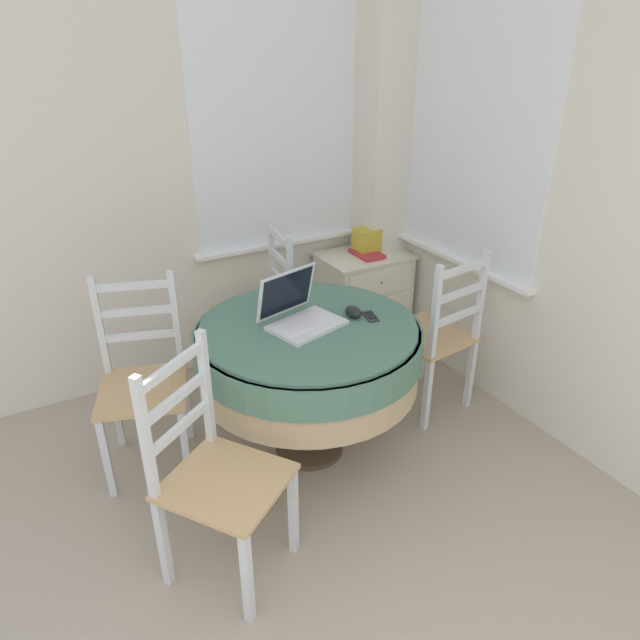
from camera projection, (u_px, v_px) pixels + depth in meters
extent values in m
cube|color=silver|center=(29.00, 190.00, 2.96)|extent=(4.49, 0.06, 2.55)
cube|color=white|center=(277.00, 128.00, 3.45)|extent=(1.10, 0.01, 1.42)
cube|color=white|center=(283.00, 243.00, 3.75)|extent=(1.18, 0.07, 0.02)
cube|color=white|center=(474.00, 137.00, 3.17)|extent=(0.01, 1.10, 1.42)
cube|color=white|center=(457.00, 259.00, 3.48)|extent=(0.07, 1.18, 0.02)
cube|color=silver|center=(382.00, 157.00, 3.75)|extent=(0.28, 0.28, 2.55)
cylinder|color=#4C3D2D|center=(309.00, 446.00, 3.06)|extent=(0.36, 0.36, 0.03)
cylinder|color=#4C3D2D|center=(309.00, 389.00, 2.90)|extent=(0.11, 0.11, 0.70)
cylinder|color=tan|center=(308.00, 355.00, 2.81)|extent=(1.08, 1.08, 0.29)
cylinder|color=#4C7560|center=(308.00, 342.00, 2.78)|extent=(1.11, 1.11, 0.15)
cylinder|color=#4C7560|center=(308.00, 327.00, 2.74)|extent=(1.05, 1.05, 0.02)
cube|color=silver|center=(307.00, 325.00, 2.72)|extent=(0.39, 0.32, 0.02)
cube|color=silver|center=(305.00, 322.00, 2.72)|extent=(0.32, 0.22, 0.00)
cube|color=silver|center=(286.00, 292.00, 2.75)|extent=(0.34, 0.15, 0.23)
cube|color=black|center=(287.00, 292.00, 2.75)|extent=(0.31, 0.13, 0.21)
ellipsoid|color=black|center=(353.00, 312.00, 2.80)|extent=(0.07, 0.11, 0.05)
cube|color=#2D2D33|center=(370.00, 316.00, 2.81)|extent=(0.08, 0.13, 0.01)
cube|color=black|center=(370.00, 315.00, 2.81)|extent=(0.06, 0.09, 0.00)
cube|color=tan|center=(252.00, 314.00, 3.52)|extent=(0.49, 0.47, 0.02)
cube|color=silver|center=(218.00, 339.00, 3.71)|extent=(0.04, 0.04, 0.44)
cube|color=silver|center=(231.00, 366.00, 3.41)|extent=(0.04, 0.04, 0.44)
cube|color=silver|center=(275.00, 329.00, 3.83)|extent=(0.04, 0.04, 0.44)
cube|color=silver|center=(292.00, 355.00, 3.53)|extent=(0.04, 0.04, 0.44)
cube|color=silver|center=(272.00, 259.00, 3.61)|extent=(0.04, 0.04, 0.52)
cube|color=silver|center=(290.00, 280.00, 3.31)|extent=(0.04, 0.04, 0.52)
cube|color=silver|center=(280.00, 238.00, 3.37)|extent=(0.07, 0.36, 0.04)
cube|color=silver|center=(280.00, 259.00, 3.43)|extent=(0.07, 0.36, 0.04)
cube|color=silver|center=(281.00, 280.00, 3.49)|extent=(0.07, 0.36, 0.04)
cube|color=tan|center=(428.00, 335.00, 3.27)|extent=(0.47, 0.49, 0.02)
cube|color=silver|center=(422.00, 348.00, 3.61)|extent=(0.04, 0.04, 0.44)
cube|color=silver|center=(380.00, 366.00, 3.41)|extent=(0.04, 0.04, 0.44)
cube|color=silver|center=(470.00, 374.00, 3.33)|extent=(0.04, 0.04, 0.44)
cube|color=silver|center=(427.00, 395.00, 3.14)|extent=(0.04, 0.04, 0.44)
cube|color=silver|center=(481.00, 295.00, 3.11)|extent=(0.04, 0.04, 0.52)
cube|color=silver|center=(435.00, 313.00, 2.91)|extent=(0.04, 0.04, 0.52)
cube|color=silver|center=(463.00, 269.00, 2.92)|extent=(0.36, 0.07, 0.04)
cube|color=silver|center=(460.00, 293.00, 2.98)|extent=(0.36, 0.07, 0.04)
cube|color=silver|center=(457.00, 316.00, 3.04)|extent=(0.36, 0.07, 0.04)
cube|color=tan|center=(226.00, 482.00, 2.19)|extent=(0.59, 0.60, 0.02)
cube|color=silver|center=(247.00, 578.00, 2.08)|extent=(0.05, 0.05, 0.44)
cube|color=silver|center=(293.00, 511.00, 2.37)|extent=(0.05, 0.05, 0.44)
cube|color=silver|center=(163.00, 542.00, 2.23)|extent=(0.05, 0.05, 0.44)
cube|color=silver|center=(216.00, 483.00, 2.52)|extent=(0.05, 0.05, 0.44)
cube|color=silver|center=(145.00, 439.00, 2.00)|extent=(0.04, 0.04, 0.52)
cube|color=silver|center=(206.00, 388.00, 2.29)|extent=(0.04, 0.04, 0.52)
cube|color=silver|center=(172.00, 367.00, 2.06)|extent=(0.31, 0.23, 0.04)
cube|color=silver|center=(176.00, 398.00, 2.12)|extent=(0.31, 0.23, 0.04)
cube|color=silver|center=(180.00, 427.00, 2.18)|extent=(0.31, 0.23, 0.04)
cube|color=tan|center=(143.00, 390.00, 2.76)|extent=(0.53, 0.54, 0.02)
cube|color=silver|center=(107.00, 458.00, 2.67)|extent=(0.04, 0.04, 0.44)
cube|color=silver|center=(186.00, 448.00, 2.73)|extent=(0.04, 0.04, 0.44)
cube|color=silver|center=(116.00, 411.00, 3.00)|extent=(0.04, 0.04, 0.44)
cube|color=silver|center=(186.00, 403.00, 3.07)|extent=(0.04, 0.04, 0.44)
cube|color=silver|center=(100.00, 326.00, 2.78)|extent=(0.04, 0.04, 0.52)
cube|color=silver|center=(176.00, 320.00, 2.84)|extent=(0.04, 0.04, 0.52)
cube|color=silver|center=(132.00, 286.00, 2.72)|extent=(0.35, 0.13, 0.04)
cube|color=silver|center=(137.00, 311.00, 2.78)|extent=(0.35, 0.13, 0.04)
cube|color=silver|center=(140.00, 336.00, 2.84)|extent=(0.35, 0.13, 0.04)
cube|color=silver|center=(362.00, 300.00, 4.01)|extent=(0.56, 0.41, 0.65)
cube|color=silver|center=(364.00, 256.00, 3.86)|extent=(0.59, 0.44, 0.02)
cube|color=white|center=(381.00, 282.00, 3.75)|extent=(0.50, 0.01, 0.18)
sphere|color=olive|center=(382.00, 283.00, 3.74)|extent=(0.02, 0.02, 0.02)
cube|color=white|center=(380.00, 312.00, 3.84)|extent=(0.50, 0.01, 0.18)
sphere|color=olive|center=(380.00, 312.00, 3.84)|extent=(0.02, 0.02, 0.02)
cube|color=white|center=(378.00, 340.00, 3.94)|extent=(0.50, 0.01, 0.18)
sphere|color=olive|center=(379.00, 340.00, 3.93)|extent=(0.02, 0.02, 0.02)
cube|color=gold|center=(367.00, 241.00, 3.85)|extent=(0.16, 0.14, 0.17)
cube|color=#BC3338|center=(367.00, 254.00, 3.83)|extent=(0.15, 0.24, 0.02)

